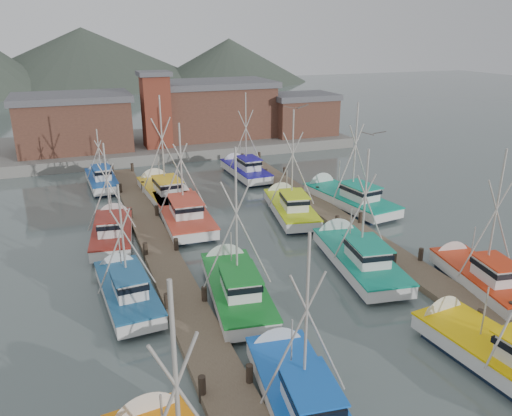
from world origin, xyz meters
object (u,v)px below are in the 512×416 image
object	(u,v)px
boat_0	(298,393)
boat_12	(163,191)
lookout_tower	(156,109)
boat_8	(182,211)
boat_4	(235,286)
boat_1	(498,355)

from	to	relation	value
boat_0	boat_12	bearing A→B (deg)	97.25
lookout_tower	boat_8	xyz separation A→B (m)	(-2.17, -21.55, -4.87)
boat_4	boat_0	bearing A→B (deg)	-85.19
lookout_tower	boat_0	xyz separation A→B (m)	(-2.59, -43.61, -4.87)
boat_8	boat_12	bearing A→B (deg)	95.72
boat_8	boat_12	size ratio (longest dim) A/B	1.07
boat_1	boat_12	xyz separation A→B (m)	(-9.14, 28.65, 0.00)
boat_0	boat_1	size ratio (longest dim) A/B	0.92
boat_1	boat_12	distance (m)	30.07
boat_1	boat_0	bearing A→B (deg)	168.52
boat_1	boat_4	xyz separation A→B (m)	(-8.73, 10.03, 0.00)
boat_0	boat_12	size ratio (longest dim) A/B	0.88
boat_0	boat_8	world-z (taller)	boat_8
boat_4	boat_8	distance (m)	12.97
boat_1	boat_8	size ratio (longest dim) A/B	0.90
boat_4	boat_8	bearing A→B (deg)	97.95
boat_0	boat_1	bearing A→B (deg)	1.55
boat_12	boat_1	bearing A→B (deg)	-75.85
boat_1	boat_4	world-z (taller)	boat_4
boat_1	boat_8	xyz separation A→B (m)	(-8.78, 23.00, -0.00)
boat_4	lookout_tower	bearing A→B (deg)	94.24
lookout_tower	boat_4	xyz separation A→B (m)	(-2.12, -34.52, -4.87)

